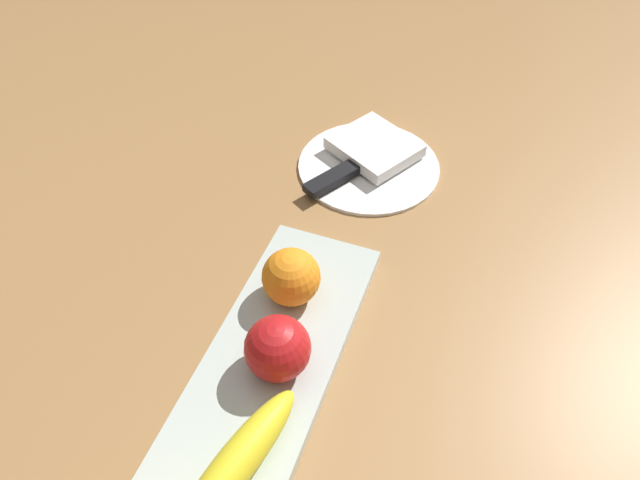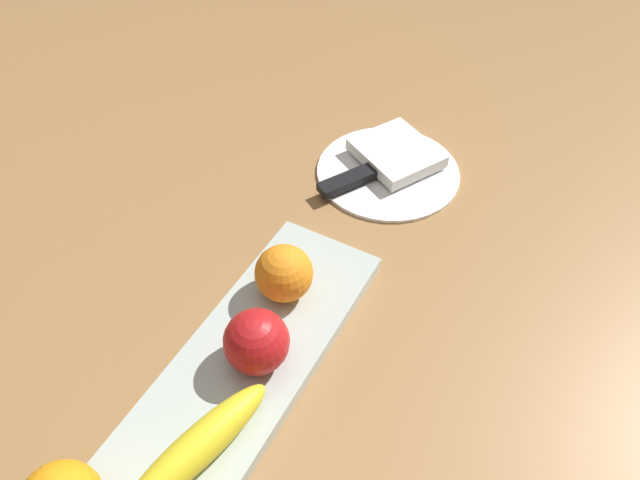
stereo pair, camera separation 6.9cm
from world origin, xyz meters
TOP-DOWN VIEW (x-y plane):
  - ground_plane at (0.00, 0.00)m, footprint 2.40×2.40m
  - fruit_tray at (-0.01, 0.04)m, footprint 0.47×0.13m
  - apple at (0.03, 0.02)m, footprint 0.07×0.07m
  - banana at (-0.08, 0.01)m, footprint 0.17×0.07m
  - orange_near_banana at (0.12, 0.05)m, footprint 0.07×0.07m
  - dinner_plate at (0.39, 0.04)m, footprint 0.20×0.20m
  - folded_napkin at (0.42, 0.04)m, footprint 0.14×0.15m
  - knife at (0.35, 0.06)m, footprint 0.17×0.11m

SIDE VIEW (x-z plane):
  - ground_plane at x=0.00m, z-range 0.00..0.00m
  - dinner_plate at x=0.39m, z-range 0.00..0.01m
  - fruit_tray at x=-0.01m, z-range 0.00..0.02m
  - knife at x=0.35m, z-range 0.01..0.02m
  - folded_napkin at x=0.42m, z-range 0.01..0.03m
  - banana at x=-0.08m, z-range 0.02..0.06m
  - orange_near_banana at x=0.12m, z-range 0.02..0.09m
  - apple at x=0.03m, z-range 0.02..0.09m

